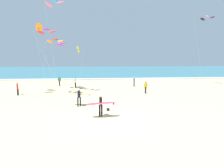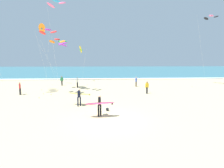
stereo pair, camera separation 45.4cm
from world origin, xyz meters
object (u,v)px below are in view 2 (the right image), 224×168
kite_arc_violet_near (48,32)px  kite_arc_emerald_outer (63,43)px  bystander_green_top (62,81)px  beach_ball (107,109)px  kite_arc_scarlet_mid (57,41)px  bystander_red_top (20,88)px  kite_delta_amber_far (42,28)px  bystander_yellow_top (147,87)px  kite_delta_golden_close (81,49)px  kite_arc_rose_low (211,17)px  bystander_white_top (77,83)px  kite_arc_cobalt_high (56,3)px  surfer_lead (79,95)px  surfer_trailing (100,104)px  bystander_blue_top (136,82)px

kite_arc_violet_near → kite_arc_emerald_outer: size_ratio=1.14×
bystander_green_top → beach_ball: 16.36m
kite_arc_scarlet_mid → bystander_red_top: size_ratio=4.55×
kite_arc_emerald_outer → beach_ball: (6.00, -11.10, -6.45)m
kite_delta_amber_far → bystander_yellow_top: 19.66m
kite_delta_golden_close → kite_arc_emerald_outer: size_ratio=1.00×
kite_arc_rose_low → bystander_white_top: kite_arc_rose_low is taller
kite_delta_amber_far → bystander_green_top: (3.06, -1.05, -8.58)m
kite_arc_violet_near → bystander_white_top: (2.52, 5.25, -6.80)m
kite_arc_cobalt_high → kite_arc_emerald_outer: size_ratio=1.65×
surfer_lead → kite_delta_amber_far: kite_delta_amber_far is taller
kite_arc_rose_low → bystander_red_top: bearing=-167.0°
kite_arc_violet_near → kite_delta_amber_far: 9.51m
surfer_trailing → bystander_blue_top: bearing=68.9°
surfer_trailing → kite_arc_rose_low: size_ratio=0.20×
bystander_white_top → beach_ball: bystander_white_top is taller
kite_delta_golden_close → bystander_blue_top: (9.42, -6.52, -5.38)m
kite_delta_golden_close → bystander_green_top: kite_delta_golden_close is taller
kite_arc_emerald_outer → beach_ball: size_ratio=24.86×
bystander_blue_top → bystander_green_top: size_ratio=1.00×
kite_arc_violet_near → kite_arc_scarlet_mid: bearing=89.1°
bystander_white_top → bystander_red_top: size_ratio=1.00×
kite_arc_cobalt_high → bystander_blue_top: size_ratio=7.23×
kite_arc_violet_near → kite_arc_rose_low: 24.85m
surfer_lead → kite_arc_scarlet_mid: kite_arc_scarlet_mid is taller
bystander_white_top → kite_arc_scarlet_mid: bearing=-151.6°
bystander_blue_top → bystander_yellow_top: same height
kite_arc_cobalt_high → beach_ball: kite_arc_cobalt_high is taller
surfer_trailing → bystander_white_top: surfer_trailing is taller
bystander_green_top → kite_arc_scarlet_mid: bearing=-83.2°
kite_arc_rose_low → kite_delta_golden_close: kite_arc_rose_low is taller
surfer_trailing → bystander_blue_top: 15.53m
bystander_red_top → kite_arc_scarlet_mid: bearing=43.1°
kite_arc_scarlet_mid → beach_ball: 14.55m
surfer_lead → kite_arc_cobalt_high: kite_arc_cobalt_high is taller
kite_arc_emerald_outer → bystander_white_top: 6.15m
kite_delta_amber_far → bystander_white_top: kite_delta_amber_far is taller
kite_arc_cobalt_high → beach_ball: 14.96m
kite_arc_scarlet_mid → bystander_blue_top: (11.69, 1.99, -6.10)m
beach_ball → bystander_blue_top: bearing=69.1°
kite_arc_violet_near → kite_arc_cobalt_high: bearing=54.4°
kite_arc_rose_low → bystander_white_top: (-21.19, -1.37, -10.18)m
kite_arc_scarlet_mid → kite_arc_rose_low: 24.15m
surfer_lead → bystander_red_top: (-8.02, 5.52, -0.23)m
bystander_green_top → bystander_white_top: bearing=-39.4°
bystander_yellow_top → bystander_red_top: bearing=179.6°
bystander_yellow_top → kite_arc_emerald_outer: bearing=161.1°
kite_arc_emerald_outer → bystander_blue_top: bearing=9.7°
kite_arc_emerald_outer → bystander_green_top: kite_arc_emerald_outer is taller
kite_arc_cobalt_high → bystander_blue_top: (10.91, 4.74, -10.31)m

